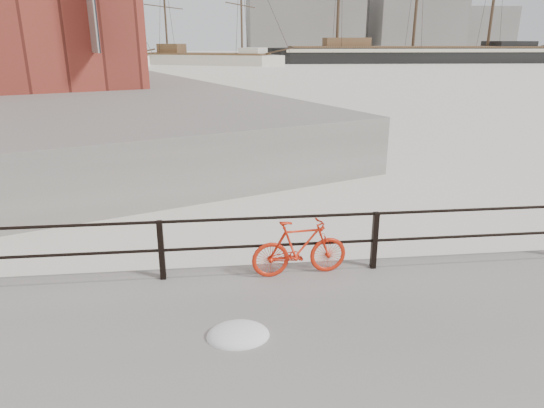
# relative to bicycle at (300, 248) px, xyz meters

# --- Properties ---
(bicycle) EXTENTS (1.59, 0.38, 0.95)m
(bicycle) POSITION_rel_bicycle_xyz_m (0.00, 0.00, 0.00)
(bicycle) COLOR red
(bicycle) RESTS_ON promenade
(barque_black) EXTENTS (64.90, 24.35, 35.86)m
(barque_black) POSITION_rel_bicycle_xyz_m (36.16, 85.41, -0.83)
(barque_black) COLOR black
(barque_black) RESTS_ON ground
(schooner_mid) EXTENTS (33.88, 24.82, 22.24)m
(schooner_mid) POSITION_rel_bicycle_xyz_m (-2.95, 81.72, -0.83)
(schooner_mid) COLOR beige
(schooner_mid) RESTS_ON ground
(schooner_left) EXTENTS (27.53, 15.58, 19.63)m
(schooner_left) POSITION_rel_bicycle_xyz_m (-24.21, 76.74, -0.83)
(schooner_left) COLOR white
(schooner_left) RESTS_ON ground
(industrial_west) EXTENTS (32.00, 18.00, 18.00)m
(industrial_west) POSITION_rel_bicycle_xyz_m (24.78, 140.25, 8.17)
(industrial_west) COLOR gray
(industrial_west) RESTS_ON ground
(industrial_mid) EXTENTS (26.00, 20.00, 24.00)m
(industrial_mid) POSITION_rel_bicycle_xyz_m (59.78, 145.25, 11.17)
(industrial_mid) COLOR gray
(industrial_mid) RESTS_ON ground
(industrial_east) EXTENTS (20.00, 16.00, 14.00)m
(industrial_east) POSITION_rel_bicycle_xyz_m (82.78, 150.25, 6.17)
(industrial_east) COLOR gray
(industrial_east) RESTS_ON ground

